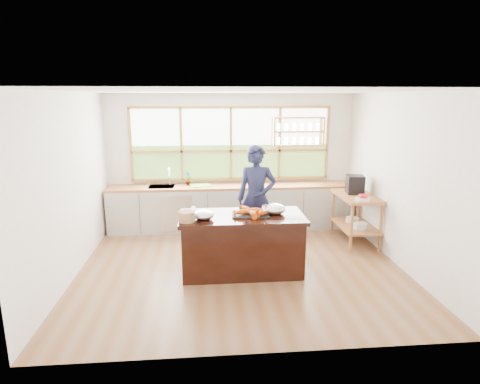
{
  "coord_description": "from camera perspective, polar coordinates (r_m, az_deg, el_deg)",
  "views": [
    {
      "loc": [
        -0.53,
        -5.91,
        2.6
      ],
      "look_at": [
        0.0,
        0.15,
        1.18
      ],
      "focal_mm": 30.0,
      "sensor_mm": 36.0,
      "label": 1
    }
  ],
  "objects": [
    {
      "name": "room_shell",
      "position": [
        6.5,
        -0.09,
        5.69
      ],
      "size": [
        5.02,
        4.52,
        2.71
      ],
      "color": "white",
      "rests_on": "ground_plane"
    },
    {
      "name": "parchment_roll",
      "position": [
        6.11,
        -6.71,
        -2.68
      ],
      "size": [
        0.08,
        0.3,
        0.08
      ],
      "primitive_type": "cylinder",
      "rotation": [
        1.57,
        0.0,
        -0.01
      ],
      "color": "white",
      "rests_on": "island"
    },
    {
      "name": "lobster_pile",
      "position": [
        5.97,
        1.72,
        -2.79
      ],
      "size": [
        0.52,
        0.48,
        0.08
      ],
      "color": "#C54404",
      "rests_on": "slate_board"
    },
    {
      "name": "espresso_machine",
      "position": [
        7.61,
        16.03,
        1.05
      ],
      "size": [
        0.33,
        0.35,
        0.33
      ],
      "primitive_type": "cube",
      "rotation": [
        0.0,
        0.0,
        -0.15
      ],
      "color": "black",
      "rests_on": "right_shelf_unit"
    },
    {
      "name": "ground_plane",
      "position": [
        6.48,
        0.1,
        -10.48
      ],
      "size": [
        5.0,
        5.0,
        0.0
      ],
      "primitive_type": "plane",
      "color": "brown"
    },
    {
      "name": "mixing_bowl_right",
      "position": [
        6.07,
        4.88,
        -2.42
      ],
      "size": [
        0.34,
        0.34,
        0.16
      ],
      "primitive_type": "ellipsoid",
      "color": "silver",
      "rests_on": "island"
    },
    {
      "name": "mixing_bowl_left",
      "position": [
        5.8,
        -5.19,
        -3.28
      ],
      "size": [
        0.3,
        0.3,
        0.14
      ],
      "primitive_type": "ellipsoid",
      "color": "silver",
      "rests_on": "island"
    },
    {
      "name": "wine_glass",
      "position": [
        5.77,
        3.54,
        -2.3
      ],
      "size": [
        0.08,
        0.08,
        0.22
      ],
      "color": "silver",
      "rests_on": "island"
    },
    {
      "name": "fruit_bowl",
      "position": [
        7.14,
        17.09,
        -0.82
      ],
      "size": [
        0.24,
        0.24,
        0.11
      ],
      "color": "silver",
      "rests_on": "right_shelf_unit"
    },
    {
      "name": "cutting_board",
      "position": [
        8.03,
        -5.63,
        0.95
      ],
      "size": [
        0.46,
        0.39,
        0.01
      ],
      "primitive_type": "cube",
      "rotation": [
        0.0,
        0.0,
        0.25
      ],
      "color": "#73D13C",
      "rests_on": "back_counter"
    },
    {
      "name": "back_counter",
      "position": [
        8.15,
        -1.25,
        -2.08
      ],
      "size": [
        4.9,
        0.63,
        0.9
      ],
      "color": "#A9A69F",
      "rests_on": "ground_plane"
    },
    {
      "name": "wine_bottle",
      "position": [
        7.52,
        16.71,
        0.59
      ],
      "size": [
        0.07,
        0.07,
        0.26
      ],
      "primitive_type": "cylinder",
      "rotation": [
        0.0,
        0.0,
        -0.03
      ],
      "color": "tan",
      "rests_on": "right_shelf_unit"
    },
    {
      "name": "right_shelf_unit",
      "position": [
        7.59,
        16.2,
        -2.6
      ],
      "size": [
        0.62,
        1.1,
        0.9
      ],
      "color": "#A86635",
      "rests_on": "ground_plane"
    },
    {
      "name": "cook",
      "position": [
        6.9,
        2.36,
        -0.93
      ],
      "size": [
        0.72,
        0.52,
        1.84
      ],
      "primitive_type": "imported",
      "rotation": [
        0.0,
        0.0,
        -0.13
      ],
      "color": "#181B38",
      "rests_on": "ground_plane"
    },
    {
      "name": "slate_board",
      "position": [
        6.01,
        1.47,
        -3.17
      ],
      "size": [
        0.57,
        0.43,
        0.02
      ],
      "primitive_type": "cube",
      "rotation": [
        0.0,
        0.0,
        -0.05
      ],
      "color": "black",
      "rests_on": "island"
    },
    {
      "name": "island",
      "position": [
        6.12,
        0.27,
        -7.34
      ],
      "size": [
        1.85,
        0.9,
        0.9
      ],
      "color": "black",
      "rests_on": "ground_plane"
    },
    {
      "name": "potted_plant",
      "position": [
        8.07,
        -7.46,
        1.95
      ],
      "size": [
        0.18,
        0.15,
        0.29
      ],
      "primitive_type": "imported",
      "rotation": [
        0.0,
        0.0,
        0.36
      ],
      "color": "slate",
      "rests_on": "back_counter"
    },
    {
      "name": "wicker_basket",
      "position": [
        5.71,
        -7.6,
        -3.48
      ],
      "size": [
        0.23,
        0.23,
        0.15
      ],
      "primitive_type": "cylinder",
      "color": "tan",
      "rests_on": "island"
    }
  ]
}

